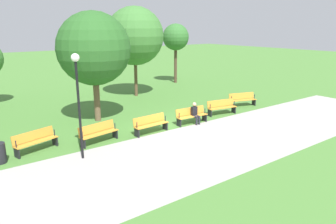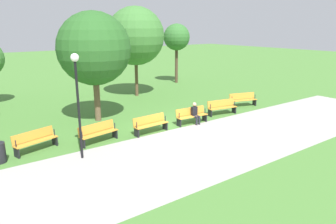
{
  "view_description": "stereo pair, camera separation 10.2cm",
  "coord_description": "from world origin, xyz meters",
  "px_view_note": "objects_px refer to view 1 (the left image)",
  "views": [
    {
      "loc": [
        9.65,
        12.57,
        5.24
      ],
      "look_at": [
        0.0,
        -0.46,
        0.8
      ],
      "focal_mm": 33.58,
      "sensor_mm": 36.0,
      "label": 1
    },
    {
      "loc": [
        9.57,
        12.63,
        5.24
      ],
      "look_at": [
        0.0,
        -0.46,
        0.8
      ],
      "focal_mm": 33.58,
      "sensor_mm": 36.0,
      "label": 2
    }
  ],
  "objects_px": {
    "bench_3": "(151,124)",
    "tree_4": "(176,38)",
    "bench_1": "(221,107)",
    "bench_0": "(242,99)",
    "bench_5": "(35,141)",
    "lamp_post": "(78,88)",
    "tree_0": "(94,49)",
    "person_seated": "(195,113)",
    "bench_4": "(98,133)",
    "tree_3": "(135,36)",
    "bench_2": "(191,115)"
  },
  "relations": [
    {
      "from": "bench_3",
      "to": "person_seated",
      "type": "relative_size",
      "value": 1.61
    },
    {
      "from": "bench_1",
      "to": "tree_0",
      "type": "bearing_deg",
      "value": -16.48
    },
    {
      "from": "bench_3",
      "to": "bench_4",
      "type": "xyz_separation_m",
      "value": [
        2.69,
        -0.31,
        0.0
      ]
    },
    {
      "from": "bench_0",
      "to": "bench_3",
      "type": "distance_m",
      "value": 8.09
    },
    {
      "from": "bench_1",
      "to": "bench_5",
      "type": "distance_m",
      "value": 10.75
    },
    {
      "from": "person_seated",
      "to": "tree_4",
      "type": "relative_size",
      "value": 0.22
    },
    {
      "from": "bench_2",
      "to": "bench_5",
      "type": "xyz_separation_m",
      "value": [
        8.04,
        -0.94,
        0.0
      ]
    },
    {
      "from": "bench_3",
      "to": "lamp_post",
      "type": "xyz_separation_m",
      "value": [
        3.99,
        0.98,
        2.46
      ]
    },
    {
      "from": "bench_1",
      "to": "bench_3",
      "type": "xyz_separation_m",
      "value": [
        5.4,
        0.31,
        0.0
      ]
    },
    {
      "from": "bench_1",
      "to": "bench_3",
      "type": "height_order",
      "value": "same"
    },
    {
      "from": "bench_4",
      "to": "bench_5",
      "type": "xyz_separation_m",
      "value": [
        2.64,
        -0.63,
        0.0
      ]
    },
    {
      "from": "bench_2",
      "to": "bench_3",
      "type": "relative_size",
      "value": 1.0
    },
    {
      "from": "bench_3",
      "to": "tree_0",
      "type": "relative_size",
      "value": 0.32
    },
    {
      "from": "bench_0",
      "to": "bench_3",
      "type": "relative_size",
      "value": 1.02
    },
    {
      "from": "bench_1",
      "to": "tree_3",
      "type": "relative_size",
      "value": 0.29
    },
    {
      "from": "bench_1",
      "to": "tree_3",
      "type": "height_order",
      "value": "tree_3"
    },
    {
      "from": "bench_5",
      "to": "tree_3",
      "type": "distance_m",
      "value": 12.43
    },
    {
      "from": "bench_1",
      "to": "person_seated",
      "type": "distance_m",
      "value": 2.6
    },
    {
      "from": "bench_0",
      "to": "bench_2",
      "type": "xyz_separation_m",
      "value": [
        5.33,
        0.94,
        0.0
      ]
    },
    {
      "from": "bench_3",
      "to": "tree_4",
      "type": "height_order",
      "value": "tree_4"
    },
    {
      "from": "lamp_post",
      "to": "bench_0",
      "type": "bearing_deg",
      "value": -170.91
    },
    {
      "from": "bench_1",
      "to": "lamp_post",
      "type": "distance_m",
      "value": 9.8
    },
    {
      "from": "bench_1",
      "to": "tree_4",
      "type": "distance_m",
      "value": 12.22
    },
    {
      "from": "tree_3",
      "to": "person_seated",
      "type": "bearing_deg",
      "value": 82.05
    },
    {
      "from": "bench_0",
      "to": "bench_3",
      "type": "xyz_separation_m",
      "value": [
        8.04,
        0.94,
        0.0
      ]
    },
    {
      "from": "bench_5",
      "to": "bench_4",
      "type": "bearing_deg",
      "value": 149.88
    },
    {
      "from": "bench_2",
      "to": "bench_1",
      "type": "bearing_deg",
      "value": -169.98
    },
    {
      "from": "bench_0",
      "to": "person_seated",
      "type": "xyz_separation_m",
      "value": [
        5.19,
        1.09,
        0.16
      ]
    },
    {
      "from": "bench_3",
      "to": "bench_5",
      "type": "height_order",
      "value": "same"
    },
    {
      "from": "bench_1",
      "to": "tree_4",
      "type": "bearing_deg",
      "value": -103.76
    },
    {
      "from": "tree_0",
      "to": "bench_0",
      "type": "bearing_deg",
      "value": 163.83
    },
    {
      "from": "lamp_post",
      "to": "bench_4",
      "type": "bearing_deg",
      "value": -135.06
    },
    {
      "from": "bench_1",
      "to": "bench_0",
      "type": "bearing_deg",
      "value": -156.59
    },
    {
      "from": "bench_1",
      "to": "lamp_post",
      "type": "bearing_deg",
      "value": 17.94
    },
    {
      "from": "bench_1",
      "to": "bench_5",
      "type": "xyz_separation_m",
      "value": [
        10.73,
        -0.63,
        0.0
      ]
    },
    {
      "from": "bench_2",
      "to": "bench_4",
      "type": "bearing_deg",
      "value": 0.02
    },
    {
      "from": "bench_4",
      "to": "lamp_post",
      "type": "bearing_deg",
      "value": 34.88
    },
    {
      "from": "bench_1",
      "to": "bench_3",
      "type": "relative_size",
      "value": 1.01
    },
    {
      "from": "bench_3",
      "to": "bench_5",
      "type": "relative_size",
      "value": 0.98
    },
    {
      "from": "bench_0",
      "to": "tree_4",
      "type": "distance_m",
      "value": 10.89
    },
    {
      "from": "person_seated",
      "to": "lamp_post",
      "type": "xyz_separation_m",
      "value": [
        6.84,
        0.83,
        2.3
      ]
    },
    {
      "from": "bench_4",
      "to": "bench_1",
      "type": "bearing_deg",
      "value": 169.94
    },
    {
      "from": "bench_1",
      "to": "bench_5",
      "type": "relative_size",
      "value": 1.0
    },
    {
      "from": "bench_5",
      "to": "tree_3",
      "type": "bearing_deg",
      "value": -159.32
    },
    {
      "from": "bench_2",
      "to": "person_seated",
      "type": "xyz_separation_m",
      "value": [
        -0.14,
        0.15,
        0.16
      ]
    },
    {
      "from": "tree_4",
      "to": "lamp_post",
      "type": "distance_m",
      "value": 18.52
    },
    {
      "from": "tree_3",
      "to": "bench_5",
      "type": "bearing_deg",
      "value": 37.45
    },
    {
      "from": "bench_2",
      "to": "tree_4",
      "type": "distance_m",
      "value": 13.74
    },
    {
      "from": "bench_2",
      "to": "lamp_post",
      "type": "height_order",
      "value": "lamp_post"
    },
    {
      "from": "bench_3",
      "to": "tree_3",
      "type": "relative_size",
      "value": 0.29
    }
  ]
}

